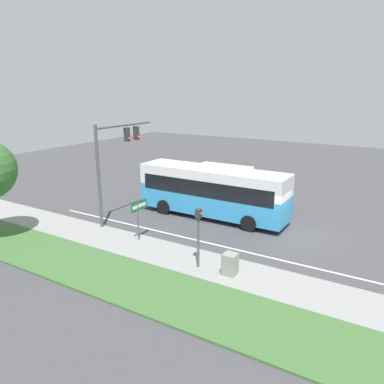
# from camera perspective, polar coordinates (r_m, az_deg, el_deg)

# --- Properties ---
(ground_plane) EXTENTS (80.00, 80.00, 0.00)m
(ground_plane) POSITION_cam_1_polar(r_m,az_deg,el_deg) (23.46, 14.52, -6.33)
(ground_plane) COLOR #424244
(sidewalk) EXTENTS (2.80, 80.00, 0.12)m
(sidewalk) POSITION_cam_1_polar(r_m,az_deg,el_deg) (18.08, 8.59, -12.64)
(sidewalk) COLOR gray
(sidewalk) RESTS_ON ground_plane
(grass_verge) EXTENTS (3.60, 80.00, 0.10)m
(grass_verge) POSITION_cam_1_polar(r_m,az_deg,el_deg) (15.57, 3.78, -17.57)
(grass_verge) COLOR #3D6633
(grass_verge) RESTS_ON ground_plane
(lane_divider_near) EXTENTS (0.14, 30.00, 0.01)m
(lane_divider_near) POSITION_cam_1_polar(r_m,az_deg,el_deg) (20.29, 11.48, -9.68)
(lane_divider_near) COLOR silver
(lane_divider_near) RESTS_ON ground_plane
(bus) EXTENTS (2.64, 10.31, 3.63)m
(bus) POSITION_cam_1_polar(r_m,az_deg,el_deg) (25.23, 3.14, 0.42)
(bus) COLOR #3393D1
(bus) RESTS_ON ground_plane
(signal_gantry) EXTENTS (5.29, 0.41, 6.49)m
(signal_gantry) POSITION_cam_1_polar(r_m,az_deg,el_deg) (24.27, -11.66, 5.83)
(signal_gantry) COLOR #4C4C51
(signal_gantry) RESTS_ON ground_plane
(pedestrian_signal) EXTENTS (0.28, 0.34, 3.09)m
(pedestrian_signal) POSITION_cam_1_polar(r_m,az_deg,el_deg) (17.84, 1.00, -5.63)
(pedestrian_signal) COLOR #4C4C51
(pedestrian_signal) RESTS_ON ground_plane
(street_sign) EXTENTS (1.35, 0.08, 2.47)m
(street_sign) POSITION_cam_1_polar(r_m,az_deg,el_deg) (21.40, -8.14, -3.04)
(street_sign) COLOR #4C4C51
(street_sign) RESTS_ON ground_plane
(utility_cabinet) EXTENTS (0.64, 0.64, 1.03)m
(utility_cabinet) POSITION_cam_1_polar(r_m,az_deg,el_deg) (17.84, 5.82, -10.86)
(utility_cabinet) COLOR gray
(utility_cabinet) RESTS_ON sidewalk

